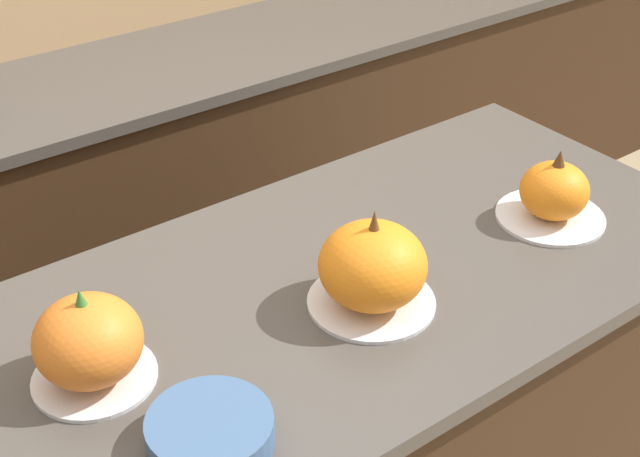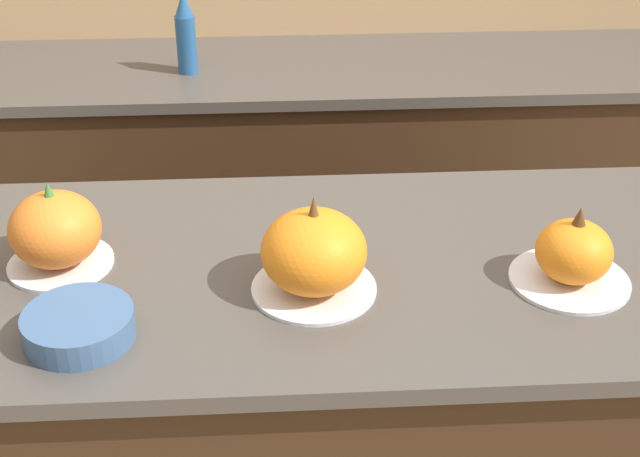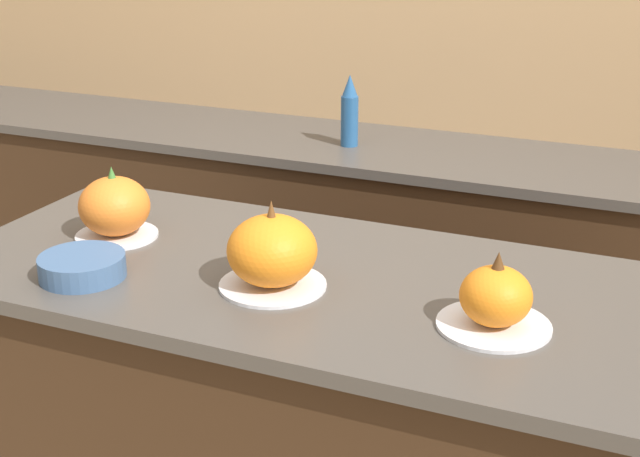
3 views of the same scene
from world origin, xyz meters
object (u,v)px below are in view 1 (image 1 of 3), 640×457
Objects in this scene: pumpkin_cake_left at (89,343)px; pumpkin_cake_center at (374,267)px; mixing_bowl at (210,432)px; pumpkin_cake_right at (554,194)px.

pumpkin_cake_left is 0.87× the size of pumpkin_cake_center.
mixing_bowl is at bearing -71.75° from pumpkin_cake_left.
mixing_bowl is (-0.92, -0.12, -0.03)m from pumpkin_cake_right.
pumpkin_cake_left is 0.26m from mixing_bowl.
pumpkin_cake_right is at bearing -0.02° from pumpkin_cake_center.
pumpkin_cake_right is (0.49, -0.00, -0.02)m from pumpkin_cake_center.
pumpkin_cake_right is 1.19× the size of mixing_bowl.
pumpkin_cake_left reaches higher than pumpkin_cake_right.
mixing_bowl is at bearing -172.27° from pumpkin_cake_right.
pumpkin_cake_left is at bearing 108.25° from mixing_bowl.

